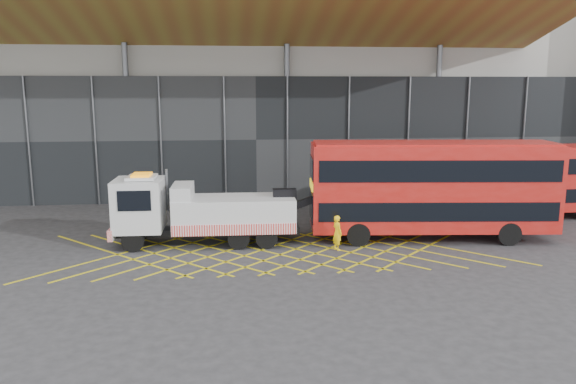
{
  "coord_description": "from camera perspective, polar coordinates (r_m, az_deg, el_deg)",
  "views": [
    {
      "loc": [
        0.19,
        -24.69,
        7.37
      ],
      "look_at": [
        3.0,
        1.5,
        2.4
      ],
      "focal_mm": 35.0,
      "sensor_mm": 36.0,
      "label": 1
    }
  ],
  "objects": [
    {
      "name": "bus_second",
      "position": [
        34.62,
        23.49,
        1.32
      ],
      "size": [
        10.07,
        2.46,
        4.08
      ],
      "rotation": [
        0.0,
        0.0,
        0.01
      ],
      "color": "#AD140F",
      "rests_on": "ground_plane"
    },
    {
      "name": "road_markings",
      "position": [
        25.86,
        -0.97,
        -5.86
      ],
      "size": [
        21.56,
        7.16,
        0.01
      ],
      "color": "gold",
      "rests_on": "ground_plane"
    },
    {
      "name": "bus_towed",
      "position": [
        27.96,
        14.44,
        0.61
      ],
      "size": [
        11.9,
        3.79,
        4.76
      ],
      "rotation": [
        0.0,
        0.0,
        -0.09
      ],
      "color": "#AD140F",
      "rests_on": "ground_plane"
    },
    {
      "name": "construction_building",
      "position": [
        43.15,
        -3.92,
        12.8
      ],
      "size": [
        55.0,
        23.97,
        18.0
      ],
      "color": "#989892",
      "rests_on": "ground_plane"
    },
    {
      "name": "ground_plane",
      "position": [
        25.76,
        -6.32,
        -6.0
      ],
      "size": [
        120.0,
        120.0,
        0.0
      ],
      "primitive_type": "plane",
      "color": "#28282A"
    },
    {
      "name": "recovery_truck",
      "position": [
        26.66,
        -9.08,
        -1.93
      ],
      "size": [
        9.99,
        2.56,
        3.48
      ],
      "rotation": [
        0.0,
        0.0,
        -0.02
      ],
      "color": "black",
      "rests_on": "ground_plane"
    },
    {
      "name": "worker",
      "position": [
        25.73,
        5.03,
        -4.14
      ],
      "size": [
        0.58,
        0.69,
        1.61
      ],
      "primitive_type": "imported",
      "rotation": [
        0.0,
        0.0,
        1.95
      ],
      "color": "yellow",
      "rests_on": "ground_plane"
    }
  ]
}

